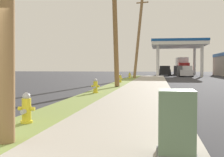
{
  "coord_description": "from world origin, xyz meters",
  "views": [
    {
      "loc": [
        3.8,
        -3.91,
        1.49
      ],
      "look_at": [
        1.26,
        12.4,
        0.81
      ],
      "focal_mm": 47.25,
      "sensor_mm": 36.0,
      "label": 1
    }
  ],
  "objects_px": {
    "fire_hydrant_nearest": "(26,110)",
    "utility_pole_midground": "(115,24)",
    "car_black_by_far_pump": "(165,71)",
    "utility_cabinet": "(176,126)",
    "car_silver_by_near_pump": "(186,72)",
    "truck_red_at_forecourt": "(182,66)",
    "fire_hydrant_third": "(120,79)",
    "fire_hydrant_second": "(95,87)",
    "utility_pole_background": "(138,37)",
    "fire_hydrant_fourth": "(130,75)"
  },
  "relations": [
    {
      "from": "fire_hydrant_third",
      "to": "car_black_by_far_pump",
      "type": "xyz_separation_m",
      "value": [
        4.29,
        22.99,
        0.28
      ]
    },
    {
      "from": "car_silver_by_near_pump",
      "to": "car_black_by_far_pump",
      "type": "xyz_separation_m",
      "value": [
        -3.05,
        3.5,
        0.0
      ]
    },
    {
      "from": "fire_hydrant_third",
      "to": "utility_pole_background",
      "type": "bearing_deg",
      "value": 84.21
    },
    {
      "from": "fire_hydrant_fourth",
      "to": "car_silver_by_near_pump",
      "type": "bearing_deg",
      "value": 54.78
    },
    {
      "from": "fire_hydrant_nearest",
      "to": "fire_hydrant_second",
      "type": "relative_size",
      "value": 1.0
    },
    {
      "from": "utility_pole_background",
      "to": "fire_hydrant_third",
      "type": "bearing_deg",
      "value": -95.79
    },
    {
      "from": "utility_pole_midground",
      "to": "truck_red_at_forecourt",
      "type": "height_order",
      "value": "utility_pole_midground"
    },
    {
      "from": "fire_hydrant_third",
      "to": "car_silver_by_near_pump",
      "type": "xyz_separation_m",
      "value": [
        7.34,
        19.49,
        0.28
      ]
    },
    {
      "from": "fire_hydrant_fourth",
      "to": "utility_pole_background",
      "type": "height_order",
      "value": "utility_pole_background"
    },
    {
      "from": "utility_cabinet",
      "to": "truck_red_at_forecourt",
      "type": "relative_size",
      "value": 0.16
    },
    {
      "from": "fire_hydrant_third",
      "to": "car_black_by_far_pump",
      "type": "height_order",
      "value": "car_black_by_far_pump"
    },
    {
      "from": "fire_hydrant_third",
      "to": "utility_pole_midground",
      "type": "distance_m",
      "value": 6.28
    },
    {
      "from": "fire_hydrant_nearest",
      "to": "utility_pole_midground",
      "type": "xyz_separation_m",
      "value": [
        0.23,
        13.36,
        3.95
      ]
    },
    {
      "from": "utility_pole_background",
      "to": "car_black_by_far_pump",
      "type": "xyz_separation_m",
      "value": [
        3.35,
        13.74,
        -4.12
      ]
    },
    {
      "from": "car_black_by_far_pump",
      "to": "truck_red_at_forecourt",
      "type": "distance_m",
      "value": 8.14
    },
    {
      "from": "fire_hydrant_second",
      "to": "car_silver_by_near_pump",
      "type": "height_order",
      "value": "car_silver_by_near_pump"
    },
    {
      "from": "car_black_by_far_pump",
      "to": "utility_cabinet",
      "type": "bearing_deg",
      "value": -91.1
    },
    {
      "from": "utility_pole_midground",
      "to": "utility_pole_background",
      "type": "height_order",
      "value": "utility_pole_background"
    },
    {
      "from": "fire_hydrant_second",
      "to": "utility_pole_midground",
      "type": "xyz_separation_m",
      "value": [
        0.27,
        5.2,
        3.95
      ]
    },
    {
      "from": "car_black_by_far_pump",
      "to": "utility_pole_midground",
      "type": "bearing_deg",
      "value": -98.2
    },
    {
      "from": "utility_pole_midground",
      "to": "truck_red_at_forecourt",
      "type": "distance_m",
      "value": 36.13
    },
    {
      "from": "utility_pole_midground",
      "to": "car_black_by_far_pump",
      "type": "height_order",
      "value": "utility_pole_midground"
    },
    {
      "from": "utility_pole_background",
      "to": "car_silver_by_near_pump",
      "type": "distance_m",
      "value": 12.76
    },
    {
      "from": "fire_hydrant_nearest",
      "to": "truck_red_at_forecourt",
      "type": "bearing_deg",
      "value": 81.17
    },
    {
      "from": "fire_hydrant_nearest",
      "to": "car_black_by_far_pump",
      "type": "bearing_deg",
      "value": 84.11
    },
    {
      "from": "fire_hydrant_second",
      "to": "utility_cabinet",
      "type": "height_order",
      "value": "utility_cabinet"
    },
    {
      "from": "fire_hydrant_third",
      "to": "car_silver_by_near_pump",
      "type": "relative_size",
      "value": 0.16
    },
    {
      "from": "utility_cabinet",
      "to": "truck_red_at_forecourt",
      "type": "height_order",
      "value": "truck_red_at_forecourt"
    },
    {
      "from": "car_silver_by_near_pump",
      "to": "truck_red_at_forecourt",
      "type": "bearing_deg",
      "value": 88.66
    },
    {
      "from": "fire_hydrant_fourth",
      "to": "car_silver_by_near_pump",
      "type": "xyz_separation_m",
      "value": [
        7.38,
        10.45,
        0.28
      ]
    },
    {
      "from": "fire_hydrant_third",
      "to": "fire_hydrant_fourth",
      "type": "height_order",
      "value": "same"
    },
    {
      "from": "fire_hydrant_nearest",
      "to": "utility_cabinet",
      "type": "distance_m",
      "value": 4.05
    },
    {
      "from": "fire_hydrant_nearest",
      "to": "utility_pole_background",
      "type": "height_order",
      "value": "utility_pole_background"
    },
    {
      "from": "fire_hydrant_nearest",
      "to": "fire_hydrant_third",
      "type": "height_order",
      "value": "same"
    },
    {
      "from": "utility_cabinet",
      "to": "car_black_by_far_pump",
      "type": "bearing_deg",
      "value": 88.9
    },
    {
      "from": "utility_pole_midground",
      "to": "car_silver_by_near_pump",
      "type": "bearing_deg",
      "value": 73.83
    },
    {
      "from": "utility_pole_background",
      "to": "car_black_by_far_pump",
      "type": "bearing_deg",
      "value": 76.28
    },
    {
      "from": "fire_hydrant_third",
      "to": "fire_hydrant_fourth",
      "type": "relative_size",
      "value": 1.0
    },
    {
      "from": "fire_hydrant_second",
      "to": "car_silver_by_near_pump",
      "type": "relative_size",
      "value": 0.16
    },
    {
      "from": "fire_hydrant_third",
      "to": "car_black_by_far_pump",
      "type": "bearing_deg",
      "value": 79.43
    },
    {
      "from": "car_silver_by_near_pump",
      "to": "utility_pole_background",
      "type": "bearing_deg",
      "value": -122.01
    },
    {
      "from": "fire_hydrant_fourth",
      "to": "utility_pole_midground",
      "type": "xyz_separation_m",
      "value": [
        0.32,
        -13.9,
        3.95
      ]
    },
    {
      "from": "utility_pole_midground",
      "to": "utility_pole_background",
      "type": "bearing_deg",
      "value": 87.31
    },
    {
      "from": "utility_pole_midground",
      "to": "car_silver_by_near_pump",
      "type": "distance_m",
      "value": 25.63
    },
    {
      "from": "fire_hydrant_fourth",
      "to": "truck_red_at_forecourt",
      "type": "distance_m",
      "value": 22.71
    },
    {
      "from": "fire_hydrant_second",
      "to": "utility_pole_background",
      "type": "xyz_separation_m",
      "value": [
        0.94,
        19.32,
        4.4
      ]
    },
    {
      "from": "utility_pole_midground",
      "to": "fire_hydrant_fourth",
      "type": "bearing_deg",
      "value": 91.31
    },
    {
      "from": "utility_cabinet",
      "to": "truck_red_at_forecourt",
      "type": "bearing_deg",
      "value": 85.35
    },
    {
      "from": "fire_hydrant_second",
      "to": "utility_pole_background",
      "type": "bearing_deg",
      "value": 87.22
    },
    {
      "from": "fire_hydrant_nearest",
      "to": "fire_hydrant_second",
      "type": "xyz_separation_m",
      "value": [
        -0.04,
        8.16,
        0.0
      ]
    }
  ]
}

